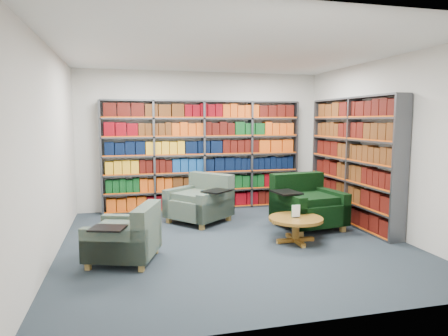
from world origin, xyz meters
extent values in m
cube|color=black|center=(0.00, 0.00, -0.01)|extent=(5.00, 5.00, 0.01)
cube|color=white|center=(0.00, 0.00, 2.80)|extent=(5.00, 5.00, 0.01)
cube|color=beige|center=(0.00, 2.50, 1.40)|extent=(5.00, 0.01, 2.80)
cube|color=beige|center=(0.00, -2.50, 1.40)|extent=(5.00, 0.01, 2.80)
cube|color=beige|center=(-2.50, 0.00, 1.40)|extent=(0.01, 5.00, 2.80)
cube|color=beige|center=(2.50, 0.00, 1.40)|extent=(0.01, 5.00, 2.80)
cube|color=#47494F|center=(0.00, 2.34, 1.10)|extent=(4.00, 0.28, 2.20)
cube|color=silver|center=(0.00, 2.47, 1.10)|extent=(4.00, 0.02, 2.20)
cube|color=#D84C0A|center=(0.00, 2.21, 1.10)|extent=(4.00, 0.01, 2.20)
cube|color=#C4430C|center=(0.00, 2.34, 0.18)|extent=(3.88, 0.21, 0.29)
cube|color=#083411|center=(0.00, 2.34, 0.54)|extent=(3.88, 0.21, 0.29)
cube|color=orange|center=(0.00, 2.34, 0.91)|extent=(3.88, 0.21, 0.29)
cube|color=black|center=(0.00, 2.34, 1.28)|extent=(3.88, 0.21, 0.29)
cube|color=#5E0209|center=(0.00, 2.34, 1.64)|extent=(3.88, 0.21, 0.29)
cube|color=#390A06|center=(0.00, 2.34, 2.01)|extent=(3.88, 0.21, 0.29)
cube|color=#47494F|center=(2.34, 0.60, 1.10)|extent=(0.28, 2.50, 2.20)
cube|color=silver|center=(2.47, 0.60, 1.10)|extent=(0.02, 2.50, 2.20)
cube|color=#D84C0A|center=(2.21, 0.60, 1.10)|extent=(0.02, 2.50, 2.20)
cube|color=#47230B|center=(2.34, 0.60, 0.18)|extent=(0.21, 2.38, 0.29)
cube|color=#390A06|center=(2.34, 0.60, 0.54)|extent=(0.21, 2.38, 0.29)
cube|color=#390A06|center=(2.34, 0.60, 0.91)|extent=(0.21, 2.38, 0.29)
cube|color=#390A06|center=(2.34, 0.60, 1.28)|extent=(0.21, 2.38, 0.29)
cube|color=#47230B|center=(2.34, 0.60, 1.64)|extent=(0.21, 2.38, 0.29)
cube|color=#47230B|center=(2.34, 0.60, 2.01)|extent=(0.21, 2.38, 0.29)
cube|color=#072436|center=(-0.29, 1.30, 0.27)|extent=(1.30, 1.30, 0.33)
cube|color=#072436|center=(-0.01, 1.53, 0.47)|extent=(0.75, 0.84, 0.74)
cube|color=#072436|center=(-0.54, 1.60, 0.35)|extent=(0.80, 0.70, 0.49)
cube|color=#072436|center=(-0.04, 1.00, 0.35)|extent=(0.80, 0.70, 0.49)
cube|color=black|center=(-0.05, 0.93, 0.62)|extent=(0.57, 0.56, 0.03)
cube|color=#A17F3D|center=(-0.83, 1.35, 0.05)|extent=(0.10, 0.10, 0.10)
cube|color=#A17F3D|center=(-0.34, 0.77, 0.05)|extent=(0.10, 0.10, 0.10)
cube|color=#A17F3D|center=(-0.24, 1.84, 0.05)|extent=(0.10, 0.10, 0.10)
cube|color=#A17F3D|center=(0.24, 1.25, 0.05)|extent=(0.10, 0.10, 0.10)
cube|color=black|center=(1.43, 0.44, 0.28)|extent=(1.10, 1.10, 0.35)
cube|color=black|center=(1.38, 0.82, 0.50)|extent=(1.00, 0.35, 0.79)
cube|color=black|center=(1.02, 0.39, 0.37)|extent=(0.28, 0.99, 0.52)
cube|color=black|center=(1.84, 0.50, 0.37)|extent=(0.28, 0.99, 0.52)
cube|color=black|center=(0.97, 0.33, 0.66)|extent=(0.43, 0.53, 0.03)
cube|color=#A17F3D|center=(1.08, -0.01, 0.05)|extent=(0.09, 0.09, 0.11)
cube|color=#A17F3D|center=(1.89, 0.09, 0.05)|extent=(0.09, 0.09, 0.11)
cube|color=#A17F3D|center=(0.98, 0.79, 0.05)|extent=(0.09, 0.09, 0.11)
cube|color=#A17F3D|center=(1.78, 0.89, 0.05)|extent=(0.09, 0.09, 0.11)
cube|color=#072436|center=(-1.61, -0.45, 0.24)|extent=(1.03, 1.03, 0.29)
cube|color=#072436|center=(-1.31, -0.56, 0.42)|extent=(0.43, 0.83, 0.65)
cube|color=#072436|center=(-1.49, -0.13, 0.31)|extent=(0.81, 0.38, 0.43)
cube|color=#072436|center=(-1.72, -0.78, 0.31)|extent=(0.81, 0.38, 0.43)
cube|color=black|center=(-1.77, -0.81, 0.54)|extent=(0.48, 0.42, 0.02)
cube|color=#A17F3D|center=(-1.81, -0.03, 0.05)|extent=(0.08, 0.08, 0.09)
cube|color=#A17F3D|center=(-2.03, -0.66, 0.05)|extent=(0.08, 0.08, 0.09)
cube|color=#A17F3D|center=(-1.18, -0.24, 0.05)|extent=(0.08, 0.08, 0.09)
cube|color=#A17F3D|center=(-1.40, -0.88, 0.05)|extent=(0.08, 0.08, 0.09)
cylinder|color=#976424|center=(0.89, -0.25, 0.36)|extent=(0.81, 0.81, 0.04)
cylinder|color=#976424|center=(0.89, -0.25, 0.18)|extent=(0.11, 0.11, 0.32)
cube|color=#976424|center=(0.89, -0.25, 0.04)|extent=(0.58, 0.07, 0.05)
cube|color=#976424|center=(0.89, -0.25, 0.04)|extent=(0.07, 0.58, 0.05)
cube|color=black|center=(0.89, -0.25, 0.39)|extent=(0.09, 0.04, 0.01)
cube|color=white|center=(0.89, -0.25, 0.48)|extent=(0.13, 0.01, 0.18)
cube|color=#145926|center=(0.89, -0.24, 0.48)|extent=(0.14, 0.00, 0.19)
camera|label=1|loc=(-1.55, -5.63, 1.82)|focal=32.00mm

